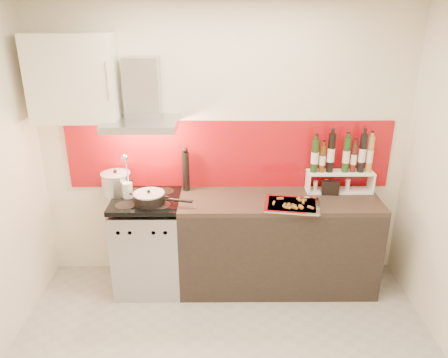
{
  "coord_description": "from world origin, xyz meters",
  "views": [
    {
      "loc": [
        -0.02,
        -2.46,
        2.52
      ],
      "look_at": [
        0.0,
        0.95,
        1.15
      ],
      "focal_mm": 35.0,
      "sensor_mm": 36.0,
      "label": 1
    }
  ],
  "objects_px": {
    "counter": "(277,242)",
    "baking_tray": "(292,205)",
    "saute_pan": "(150,198)",
    "pepper_mill": "(186,170)",
    "stock_pot": "(116,183)",
    "range_stove": "(149,244)"
  },
  "relations": [
    {
      "from": "pepper_mill",
      "to": "stock_pot",
      "type": "bearing_deg",
      "value": -172.6
    },
    {
      "from": "counter",
      "to": "stock_pot",
      "type": "bearing_deg",
      "value": 175.51
    },
    {
      "from": "saute_pan",
      "to": "baking_tray",
      "type": "height_order",
      "value": "saute_pan"
    },
    {
      "from": "saute_pan",
      "to": "stock_pot",
      "type": "bearing_deg",
      "value": 146.28
    },
    {
      "from": "stock_pot",
      "to": "pepper_mill",
      "type": "relative_size",
      "value": 0.64
    },
    {
      "from": "counter",
      "to": "baking_tray",
      "type": "distance_m",
      "value": 0.5
    },
    {
      "from": "range_stove",
      "to": "baking_tray",
      "type": "xyz_separation_m",
      "value": [
        1.28,
        -0.16,
        0.47
      ]
    },
    {
      "from": "saute_pan",
      "to": "range_stove",
      "type": "bearing_deg",
      "value": 118.86
    },
    {
      "from": "stock_pot",
      "to": "counter",
      "type": "bearing_deg",
      "value": -4.49
    },
    {
      "from": "baking_tray",
      "to": "stock_pot",
      "type": "bearing_deg",
      "value": 169.74
    },
    {
      "from": "stock_pot",
      "to": "saute_pan",
      "type": "relative_size",
      "value": 0.51
    },
    {
      "from": "counter",
      "to": "stock_pot",
      "type": "distance_m",
      "value": 1.59
    },
    {
      "from": "counter",
      "to": "saute_pan",
      "type": "relative_size",
      "value": 3.46
    },
    {
      "from": "counter",
      "to": "pepper_mill",
      "type": "bearing_deg",
      "value": 166.89
    },
    {
      "from": "range_stove",
      "to": "pepper_mill",
      "type": "relative_size",
      "value": 2.18
    },
    {
      "from": "pepper_mill",
      "to": "saute_pan",
      "type": "bearing_deg",
      "value": -133.61
    },
    {
      "from": "saute_pan",
      "to": "pepper_mill",
      "type": "xyz_separation_m",
      "value": [
        0.29,
        0.31,
        0.14
      ]
    },
    {
      "from": "stock_pot",
      "to": "baking_tray",
      "type": "xyz_separation_m",
      "value": [
        1.56,
        -0.28,
        -0.09
      ]
    },
    {
      "from": "counter",
      "to": "pepper_mill",
      "type": "xyz_separation_m",
      "value": [
        -0.85,
        0.2,
        0.65
      ]
    },
    {
      "from": "counter",
      "to": "saute_pan",
      "type": "distance_m",
      "value": 1.26
    },
    {
      "from": "pepper_mill",
      "to": "range_stove",
      "type": "bearing_deg",
      "value": -149.91
    },
    {
      "from": "pepper_mill",
      "to": "baking_tray",
      "type": "relative_size",
      "value": 0.81
    }
  ]
}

